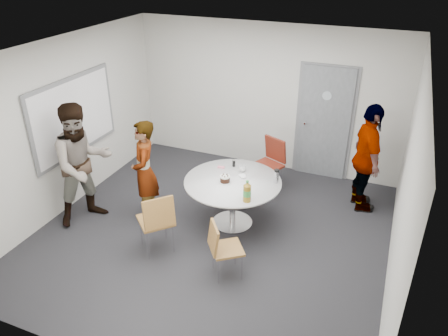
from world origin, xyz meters
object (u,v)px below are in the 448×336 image
at_px(whiteboard, 74,116).
at_px(chair_near_left, 157,218).
at_px(person_main, 145,172).
at_px(table, 234,188).
at_px(door, 324,123).
at_px(chair_near_right, 221,245).
at_px(chair_far, 270,159).
at_px(person_right, 367,159).
at_px(person_left, 83,164).

height_order(whiteboard, chair_near_left, whiteboard).
bearing_deg(person_main, table, 73.75).
bearing_deg(door, chair_near_left, -116.89).
distance_m(chair_near_right, chair_far, 2.39).
distance_m(person_main, person_right, 3.45).
relative_size(chair_near_right, person_main, 0.49).
bearing_deg(whiteboard, chair_near_left, -24.55).
xyz_separation_m(door, person_main, (-2.23, -2.45, -0.22)).
distance_m(chair_near_right, person_left, 2.51).
distance_m(chair_near_right, person_right, 2.83).
distance_m(chair_near_right, person_main, 1.83).
bearing_deg(chair_near_left, person_main, 83.56).
xyz_separation_m(whiteboard, person_main, (1.33, -0.17, -0.64)).
relative_size(chair_near_right, person_left, 0.42).
relative_size(chair_near_left, person_right, 0.53).
distance_m(door, person_left, 4.16).
height_order(door, person_main, door).
bearing_deg(chair_far, person_main, 70.31).
xyz_separation_m(person_main, person_left, (-0.82, -0.38, 0.14)).
height_order(person_left, person_right, person_left).
relative_size(table, chair_far, 1.52).
distance_m(door, chair_far, 1.22).
distance_m(whiteboard, chair_near_left, 2.32).
relative_size(door, chair_near_right, 2.65).
bearing_deg(person_left, whiteboard, 72.98).
relative_size(chair_near_right, chair_far, 0.84).
height_order(door, person_right, door).
xyz_separation_m(door, chair_far, (-0.70, -0.89, -0.44)).
bearing_deg(whiteboard, person_left, -47.03).
relative_size(whiteboard, person_main, 1.17).
bearing_deg(person_left, door, -17.13).
bearing_deg(person_right, chair_near_right, 127.75).
height_order(whiteboard, person_main, whiteboard).
bearing_deg(chair_near_left, chair_near_right, -52.74).
height_order(table, chair_near_right, table).
relative_size(table, person_right, 0.81).
bearing_deg(chair_far, chair_near_left, 92.94).
xyz_separation_m(chair_near_left, chair_near_right, (0.99, -0.10, -0.09)).
distance_m(whiteboard, person_right, 4.66).
bearing_deg(table, door, 67.20).
distance_m(door, chair_near_left, 3.59).
height_order(whiteboard, person_left, whiteboard).
bearing_deg(person_main, chair_near_right, 33.08).
height_order(chair_near_left, chair_near_right, chair_near_left).
bearing_deg(person_main, person_left, -95.01).
xyz_separation_m(chair_near_left, person_main, (-0.62, 0.72, 0.24)).
relative_size(person_main, person_right, 0.91).
bearing_deg(person_right, door, 23.24).
xyz_separation_m(whiteboard, chair_near_right, (2.94, -0.99, -0.97)).
bearing_deg(person_left, chair_near_right, -70.36).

